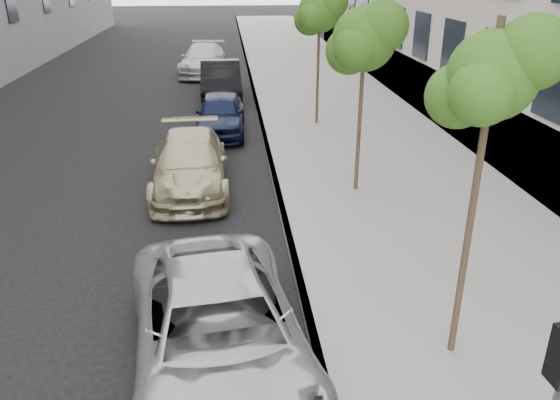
{
  "coord_description": "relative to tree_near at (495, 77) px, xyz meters",
  "views": [
    {
      "loc": [
        -0.03,
        -4.92,
        5.51
      ],
      "look_at": [
        0.86,
        4.3,
        1.5
      ],
      "focal_mm": 35.0,
      "sensor_mm": 36.0,
      "label": 1
    }
  ],
  "objects": [
    {
      "name": "sedan_rear",
      "position": [
        -4.52,
        23.89,
        -3.47
      ],
      "size": [
        2.68,
        5.52,
        1.55
      ],
      "primitive_type": "imported",
      "rotation": [
        0.0,
        0.0,
        -0.1
      ],
      "color": "#B0B4B9",
      "rests_on": "ground"
    },
    {
      "name": "minivan",
      "position": [
        -3.51,
        -0.03,
        -3.53
      ],
      "size": [
        3.09,
        5.48,
        1.44
      ],
      "primitive_type": "imported",
      "rotation": [
        0.0,
        0.0,
        0.14
      ],
      "color": "#B1B4B6",
      "rests_on": "ground"
    },
    {
      "name": "suv",
      "position": [
        -4.33,
        7.3,
        -3.55
      ],
      "size": [
        2.11,
        4.86,
        1.39
      ],
      "primitive_type": "imported",
      "rotation": [
        0.0,
        0.0,
        0.03
      ],
      "color": "tan",
      "rests_on": "ground"
    },
    {
      "name": "sidewalk",
      "position": [
        1.07,
        22.5,
        -4.18
      ],
      "size": [
        6.4,
        72.0,
        0.14
      ],
      "primitive_type": "cube",
      "color": "gray",
      "rests_on": "ground"
    },
    {
      "name": "tree_mid",
      "position": [
        0.0,
        6.5,
        -0.34
      ],
      "size": [
        1.82,
        1.62,
        4.67
      ],
      "color": "#38281C",
      "rests_on": "sidewalk"
    },
    {
      "name": "curb",
      "position": [
        -2.05,
        22.5,
        -4.18
      ],
      "size": [
        0.15,
        72.0,
        0.14
      ],
      "primitive_type": "cube",
      "color": "#9E9B93",
      "rests_on": "ground"
    },
    {
      "name": "sedan_black",
      "position": [
        -3.55,
        17.84,
        -3.44
      ],
      "size": [
        1.82,
        4.93,
        1.61
      ],
      "primitive_type": "imported",
      "rotation": [
        0.0,
        0.0,
        0.02
      ],
      "color": "black",
      "rests_on": "ground"
    },
    {
      "name": "tree_far",
      "position": [
        0.0,
        13.0,
        -0.2
      ],
      "size": [
        1.78,
        1.58,
        4.79
      ],
      "color": "#38281C",
      "rests_on": "sidewalk"
    },
    {
      "name": "sedan_blue",
      "position": [
        -3.53,
        12.4,
        -3.55
      ],
      "size": [
        1.79,
        4.15,
        1.4
      ],
      "primitive_type": "imported",
      "rotation": [
        0.0,
        0.0,
        -0.03
      ],
      "color": "black",
      "rests_on": "ground"
    },
    {
      "name": "tree_near",
      "position": [
        0.0,
        0.0,
        0.0
      ],
      "size": [
        1.52,
        1.32,
        4.87
      ],
      "color": "#38281C",
      "rests_on": "sidewalk"
    }
  ]
}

